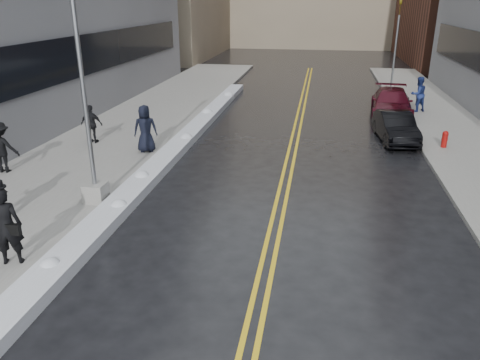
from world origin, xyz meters
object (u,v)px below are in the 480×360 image
at_px(lamppost, 88,129).
at_px(pedestrian_e, 1,147).
at_px(fire_hydrant, 445,138).
at_px(pedestrian_c, 145,129).
at_px(pedestrian_east, 418,94).
at_px(car_maroon, 391,103).
at_px(car_black, 396,127).
at_px(traffic_signal, 396,42).
at_px(pedestrian_fedora, 6,226).
at_px(pedestrian_d, 92,124).

height_order(lamppost, pedestrian_e, lamppost).
height_order(fire_hydrant, pedestrian_c, pedestrian_c).
distance_m(fire_hydrant, pedestrian_east, 7.07).
relative_size(fire_hydrant, pedestrian_east, 0.37).
distance_m(lamppost, pedestrian_east, 19.51).
bearing_deg(car_maroon, fire_hydrant, -71.58).
relative_size(fire_hydrant, car_maroon, 0.14).
xyz_separation_m(pedestrian_c, car_black, (10.63, 3.88, -0.47)).
height_order(fire_hydrant, pedestrian_e, pedestrian_e).
relative_size(fire_hydrant, traffic_signal, 0.12).
xyz_separation_m(pedestrian_c, pedestrian_east, (12.59, 9.80, -0.01)).
bearing_deg(car_maroon, pedestrian_east, 36.95).
relative_size(pedestrian_fedora, pedestrian_e, 1.05).
relative_size(lamppost, car_maroon, 1.46).
relative_size(fire_hydrant, car_black, 0.18).
relative_size(lamppost, car_black, 1.88).
xyz_separation_m(lamppost, pedestrian_e, (-4.60, 2.01, -1.43)).
bearing_deg(traffic_signal, pedestrian_east, -85.53).
height_order(lamppost, car_maroon, lamppost).
xyz_separation_m(pedestrian_e, car_black, (14.98, 7.12, -0.43)).
xyz_separation_m(fire_hydrant, pedestrian_fedora, (-12.66, -11.83, 0.59)).
height_order(fire_hydrant, pedestrian_east, pedestrian_east).
bearing_deg(car_maroon, pedestrian_fedora, -117.43).
xyz_separation_m(fire_hydrant, pedestrian_c, (-12.54, -2.76, 0.59)).
xyz_separation_m(car_black, car_maroon, (0.42, 4.94, 0.09)).
bearing_deg(car_black, traffic_signal, 78.26).
bearing_deg(pedestrian_east, car_black, 44.38).
bearing_deg(traffic_signal, pedestrian_c, -125.71).
distance_m(traffic_signal, pedestrian_c, 20.76).
relative_size(pedestrian_east, car_black, 0.48).
height_order(pedestrian_fedora, pedestrian_c, pedestrian_fedora).
distance_m(lamppost, pedestrian_d, 6.96).
bearing_deg(pedestrian_east, pedestrian_c, 10.64).
distance_m(traffic_signal, pedestrian_d, 21.92).
bearing_deg(pedestrian_east, fire_hydrant, 62.38).
bearing_deg(pedestrian_fedora, pedestrian_c, -110.48).
height_order(pedestrian_c, pedestrian_d, pedestrian_c).
xyz_separation_m(pedestrian_d, car_black, (13.43, 3.06, -0.33)).
distance_m(pedestrian_d, car_maroon, 16.00).
relative_size(pedestrian_c, pedestrian_d, 1.16).
relative_size(fire_hydrant, pedestrian_c, 0.37).
bearing_deg(lamppost, fire_hydrant, 33.04).
distance_m(pedestrian_d, pedestrian_e, 4.34).
relative_size(traffic_signal, pedestrian_e, 3.16).
xyz_separation_m(lamppost, car_maroon, (10.80, 14.06, -1.78)).
relative_size(pedestrian_d, car_black, 0.42).
bearing_deg(car_maroon, pedestrian_c, -136.87).
xyz_separation_m(lamppost, pedestrian_east, (12.34, 15.04, -1.40)).
height_order(pedestrian_d, pedestrian_east, pedestrian_east).
xyz_separation_m(pedestrian_east, car_black, (-1.96, -5.92, -0.46)).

